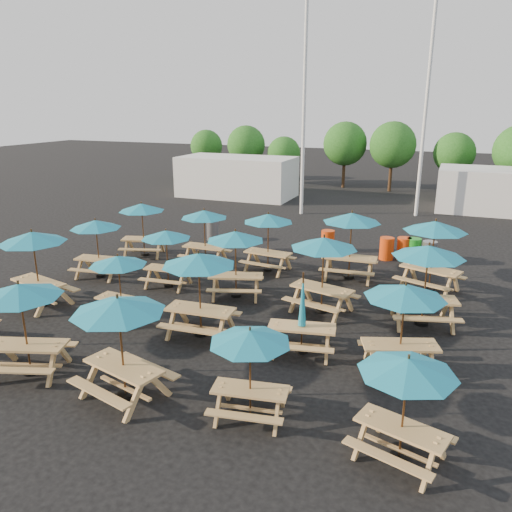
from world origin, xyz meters
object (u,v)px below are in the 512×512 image
at_px(picnic_unit_2, 96,228).
at_px(picnic_unit_13, 302,320).
at_px(picnic_unit_11, 268,222).
at_px(picnic_unit_12, 250,342).
at_px(picnic_unit_4, 20,297).
at_px(waste_bin_1, 328,241).
at_px(waste_bin_4, 414,249).
at_px(picnic_unit_10, 235,240).
at_px(waste_bin_5, 429,253).
at_px(picnic_unit_6, 166,238).
at_px(picnic_unit_5, 118,265).
at_px(picnic_unit_19, 435,231).
at_px(picnic_unit_1, 33,242).
at_px(picnic_unit_14, 324,248).
at_px(picnic_unit_15, 352,222).
at_px(waste_bin_2, 387,248).
at_px(picnic_unit_18, 428,257).
at_px(picnic_unit_3, 142,211).
at_px(picnic_unit_16, 407,373).
at_px(picnic_unit_7, 204,218).
at_px(picnic_unit_17, 405,297).
at_px(waste_bin_3, 404,249).
at_px(picnic_unit_8, 119,312).
at_px(waste_bin_0, 213,230).
at_px(picnic_unit_9, 199,265).

bearing_deg(picnic_unit_2, picnic_unit_13, -26.15).
relative_size(picnic_unit_11, picnic_unit_12, 1.14).
xyz_separation_m(picnic_unit_4, waste_bin_1, (4.26, 13.17, -1.56)).
bearing_deg(picnic_unit_4, picnic_unit_11, 55.74).
xyz_separation_m(picnic_unit_12, waste_bin_4, (2.24, 12.83, -1.27)).
height_order(picnic_unit_10, waste_bin_5, picnic_unit_10).
distance_m(picnic_unit_6, picnic_unit_12, 8.50).
relative_size(picnic_unit_5, picnic_unit_19, 0.75).
height_order(picnic_unit_1, picnic_unit_14, picnic_unit_1).
bearing_deg(picnic_unit_14, picnic_unit_15, 101.38).
distance_m(picnic_unit_19, waste_bin_2, 4.21).
xyz_separation_m(picnic_unit_18, waste_bin_1, (-4.52, 6.63, -1.67)).
bearing_deg(picnic_unit_3, picnic_unit_10, -44.87).
height_order(picnic_unit_12, picnic_unit_19, picnic_unit_19).
height_order(picnic_unit_2, picnic_unit_16, picnic_unit_2).
bearing_deg(waste_bin_1, picnic_unit_3, -153.74).
height_order(picnic_unit_15, picnic_unit_16, picnic_unit_15).
xyz_separation_m(picnic_unit_7, picnic_unit_17, (8.48, -6.12, 0.04)).
bearing_deg(picnic_unit_5, picnic_unit_7, 96.07).
relative_size(picnic_unit_18, waste_bin_1, 2.71).
height_order(picnic_unit_12, waste_bin_1, picnic_unit_12).
bearing_deg(picnic_unit_11, waste_bin_3, 42.16).
xyz_separation_m(picnic_unit_6, waste_bin_1, (4.30, 6.60, -1.34)).
bearing_deg(waste_bin_5, picnic_unit_8, -114.12).
bearing_deg(picnic_unit_11, picnic_unit_14, -41.00).
distance_m(picnic_unit_18, waste_bin_0, 12.22).
relative_size(picnic_unit_15, picnic_unit_16, 1.16).
xyz_separation_m(picnic_unit_3, picnic_unit_12, (8.79, -9.23, -0.25)).
relative_size(picnic_unit_9, picnic_unit_19, 0.90).
distance_m(picnic_unit_8, picnic_unit_9, 3.47).
relative_size(picnic_unit_5, waste_bin_4, 2.16).
distance_m(picnic_unit_1, picnic_unit_11, 8.38).
xyz_separation_m(picnic_unit_1, waste_bin_2, (9.92, 9.41, -1.69)).
relative_size(waste_bin_2, waste_bin_4, 1.00).
bearing_deg(waste_bin_1, picnic_unit_2, -137.71).
distance_m(picnic_unit_12, picnic_unit_16, 3.10).
relative_size(picnic_unit_18, waste_bin_4, 2.71).
height_order(picnic_unit_14, waste_bin_0, picnic_unit_14).
distance_m(picnic_unit_14, picnic_unit_18, 3.06).
bearing_deg(waste_bin_4, picnic_unit_8, -111.35).
height_order(picnic_unit_14, picnic_unit_18, picnic_unit_18).
relative_size(picnic_unit_18, waste_bin_0, 2.71).
xyz_separation_m(picnic_unit_2, picnic_unit_4, (3.05, -6.53, 0.10)).
bearing_deg(picnic_unit_17, waste_bin_0, 116.10).
distance_m(picnic_unit_15, picnic_unit_16, 10.17).
relative_size(picnic_unit_7, picnic_unit_16, 1.03).
xyz_separation_m(picnic_unit_11, waste_bin_4, (5.26, 3.58, -1.52)).
distance_m(picnic_unit_1, picnic_unit_18, 12.21).
bearing_deg(picnic_unit_5, picnic_unit_14, 31.03).
height_order(picnic_unit_6, picnic_unit_8, picnic_unit_8).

